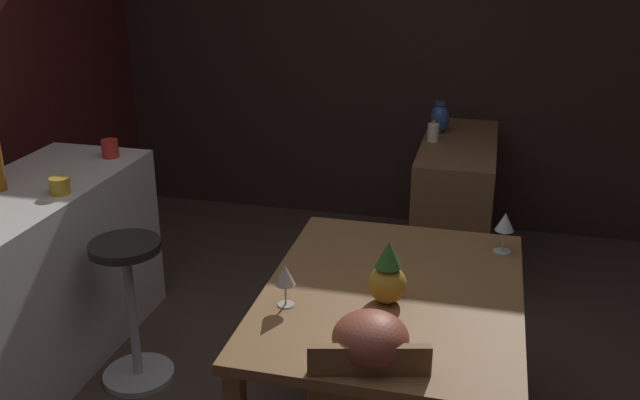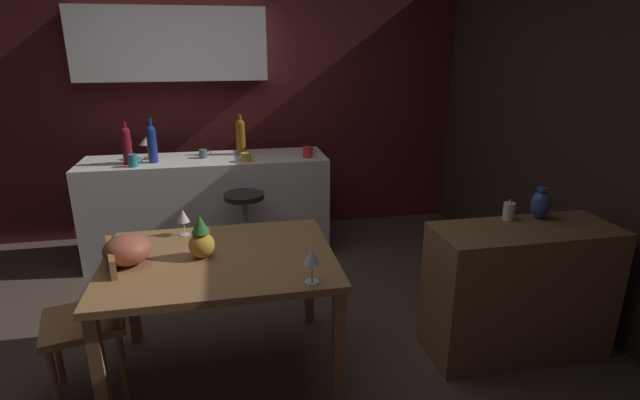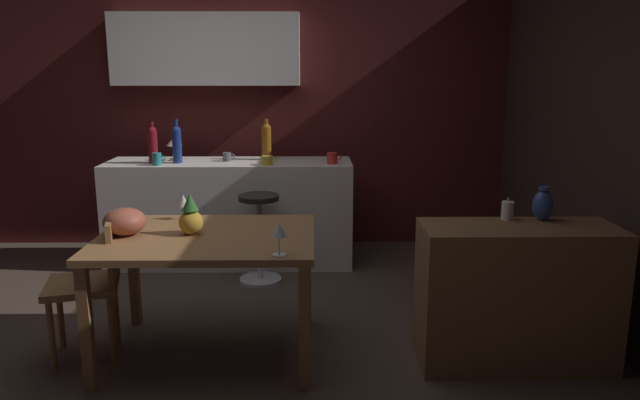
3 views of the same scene
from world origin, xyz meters
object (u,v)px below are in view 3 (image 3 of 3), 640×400
object	(u,v)px
wine_bottle_amber	(266,140)
cup_red	(332,158)
cup_teal	(157,159)
fruit_bowl	(125,221)
vase_ceramic_blue	(543,205)
wine_bottle_cobalt	(177,143)
wine_glass_right	(279,231)
counter_lamp	(174,143)
cup_mustard	(267,160)
wine_bottle_ruby	(153,143)
pineapple_centerpiece	(191,217)
wine_glass_left	(183,201)
chair_near_window	(93,280)
pillar_candle_tall	(507,210)
dining_table	(207,248)
bar_stool	(260,236)
sideboard_cabinet	(516,295)
cup_slate	(227,157)

from	to	relation	value
wine_bottle_amber	cup_red	distance (m)	0.63
wine_bottle_amber	cup_teal	xyz separation A→B (m)	(-0.88, -0.31, -0.12)
fruit_bowl	vase_ceramic_blue	bearing A→B (deg)	-0.05
cup_teal	vase_ceramic_blue	xyz separation A→B (m)	(2.62, -1.55, -0.04)
wine_bottle_cobalt	cup_teal	world-z (taller)	wine_bottle_cobalt
fruit_bowl	wine_glass_right	bearing A→B (deg)	-23.83
counter_lamp	cup_mustard	bearing A→B (deg)	-18.05
cup_mustard	wine_bottle_ruby	bearing A→B (deg)	174.15
fruit_bowl	wine_bottle_amber	size ratio (longest dim) A/B	0.69
pineapple_centerpiece	cup_mustard	world-z (taller)	pineapple_centerpiece
wine_glass_left	wine_bottle_cobalt	size ratio (longest dim) A/B	0.44
chair_near_window	pillar_candle_tall	bearing A→B (deg)	1.35
fruit_bowl	wine_bottle_ruby	bearing A→B (deg)	98.65
pineapple_centerpiece	wine_bottle_amber	bearing A→B (deg)	80.68
dining_table	wine_bottle_cobalt	xyz separation A→B (m)	(-0.53, 1.68, 0.42)
bar_stool	fruit_bowl	size ratio (longest dim) A/B	2.92
cup_teal	wine_glass_right	bearing A→B (deg)	-60.36
sideboard_cabinet	fruit_bowl	bearing A→B (deg)	176.43
wine_bottle_ruby	cup_teal	distance (m)	0.16
bar_stool	cup_red	size ratio (longest dim) A/B	5.90
pineapple_centerpiece	fruit_bowl	xyz separation A→B (m)	(-0.38, -0.01, -0.02)
sideboard_cabinet	wine_bottle_amber	distance (m)	2.62
chair_near_window	wine_bottle_ruby	xyz separation A→B (m)	(-0.05, 1.68, 0.59)
fruit_bowl	cup_red	distance (m)	2.04
wine_glass_right	wine_bottle_cobalt	size ratio (longest dim) A/B	0.48
dining_table	counter_lamp	bearing A→B (deg)	107.76
pineapple_centerpiece	cup_slate	distance (m)	1.76
sideboard_cabinet	bar_stool	xyz separation A→B (m)	(-1.59, 1.37, -0.03)
dining_table	wine_glass_right	xyz separation A→B (m)	(0.44, -0.40, 0.22)
counter_lamp	vase_ceramic_blue	world-z (taller)	counter_lamp
cup_slate	counter_lamp	bearing A→B (deg)	173.87
cup_red	cup_mustard	bearing A→B (deg)	-174.26
chair_near_window	cup_mustard	distance (m)	1.88
pineapple_centerpiece	pillar_candle_tall	size ratio (longest dim) A/B	1.83
dining_table	wine_bottle_amber	xyz separation A→B (m)	(0.21, 1.86, 0.42)
bar_stool	wine_bottle_ruby	size ratio (longest dim) A/B	2.03
cup_mustard	cup_teal	bearing A→B (deg)	179.98
wine_bottle_amber	vase_ceramic_blue	xyz separation A→B (m)	(1.74, -1.85, -0.16)
vase_ceramic_blue	counter_lamp	bearing A→B (deg)	144.34
wine_bottle_cobalt	cup_teal	bearing A→B (deg)	-137.99
dining_table	sideboard_cabinet	bearing A→B (deg)	-4.37
chair_near_window	bar_stool	xyz separation A→B (m)	(0.86, 1.27, -0.10)
wine_glass_right	vase_ceramic_blue	world-z (taller)	vase_ceramic_blue
chair_near_window	wine_bottle_cobalt	size ratio (longest dim) A/B	2.27
cup_teal	wine_bottle_cobalt	bearing A→B (deg)	42.01
dining_table	bar_stool	world-z (taller)	dining_table
chair_near_window	counter_lamp	xyz separation A→B (m)	(0.09, 1.85, 0.57)
fruit_bowl	cup_slate	world-z (taller)	cup_slate
cup_slate	dining_table	bearing A→B (deg)	-86.10
wine_glass_left	wine_bottle_ruby	world-z (taller)	wine_bottle_ruby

